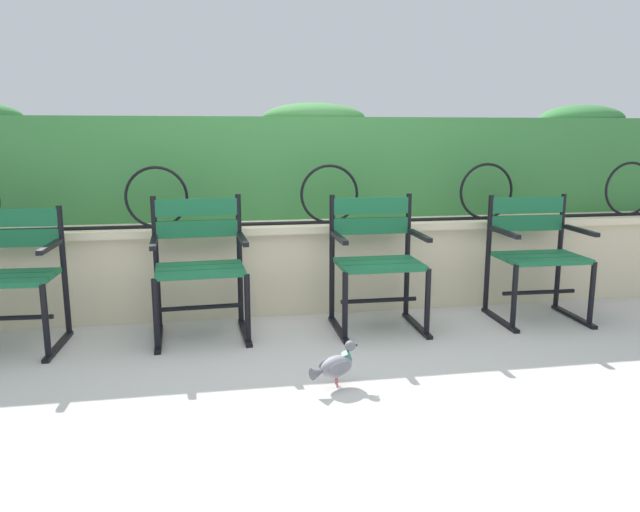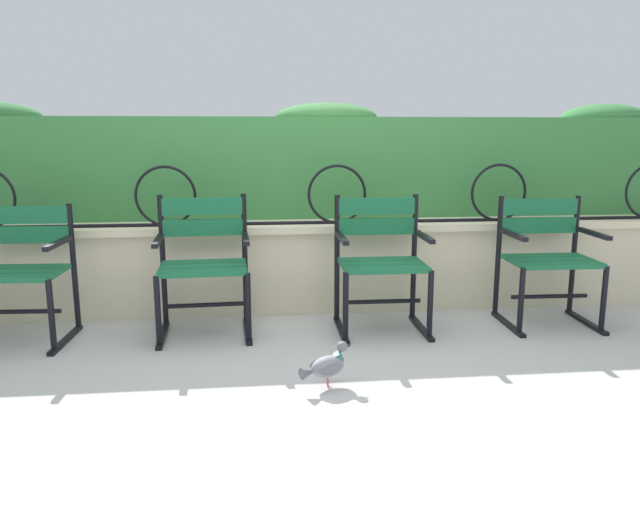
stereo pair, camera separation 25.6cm
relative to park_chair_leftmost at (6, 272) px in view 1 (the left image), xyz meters
The scene contains 9 objects.
ground_plane 1.95m from the park_chair_leftmost, 13.62° to the right, with size 60.00×60.00×0.00m, color #B7B5AF.
stone_wall 1.92m from the park_chair_leftmost, 15.14° to the left, with size 8.31×0.41×0.64m.
iron_arch_fence 1.62m from the park_chair_leftmost, 15.60° to the left, with size 7.75×0.02×0.42m.
hedge_row 2.16m from the park_chair_leftmost, 29.10° to the left, with size 8.15×0.67×0.88m.
park_chair_leftmost is the anchor object (origin of this frame).
park_chair_centre_left 1.13m from the park_chair_leftmost, ahead, with size 0.60×0.55×0.88m.
park_chair_centre_right 2.27m from the park_chair_leftmost, ahead, with size 0.58×0.53×0.87m.
park_chair_rightmost 3.41m from the park_chair_leftmost, ahead, with size 0.60×0.54×0.85m.
pigeon_near_chairs 2.07m from the park_chair_leftmost, 27.52° to the right, with size 0.27×0.19×0.22m.
Camera 1 is at (-0.64, -3.36, 1.27)m, focal length 34.28 mm.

